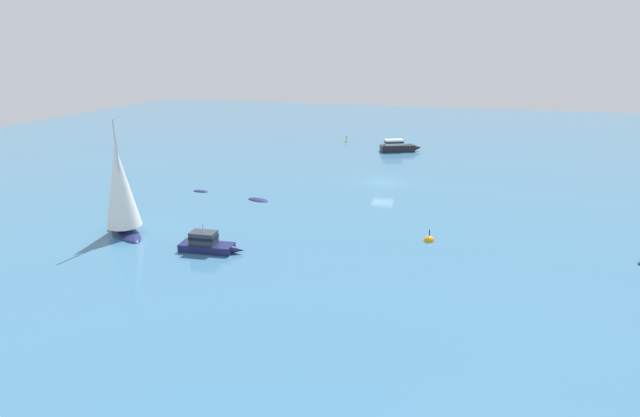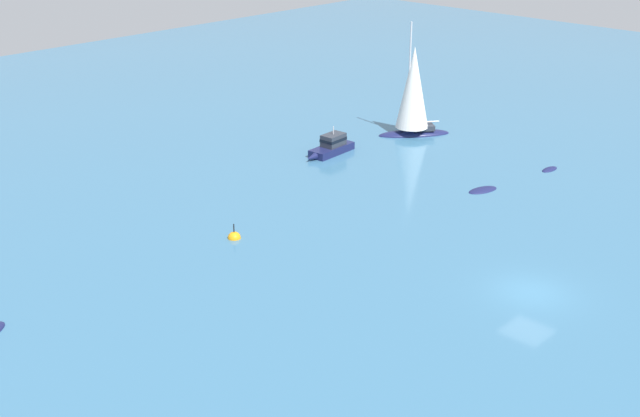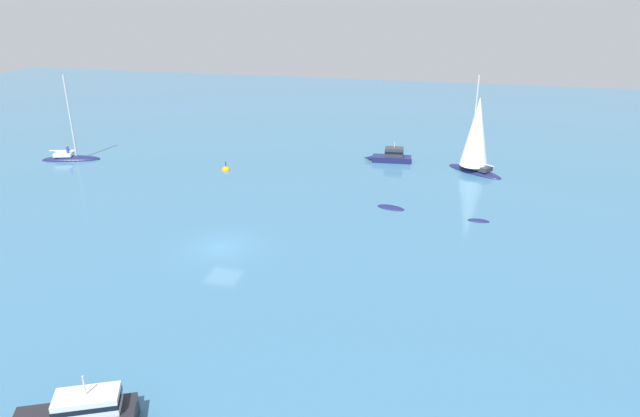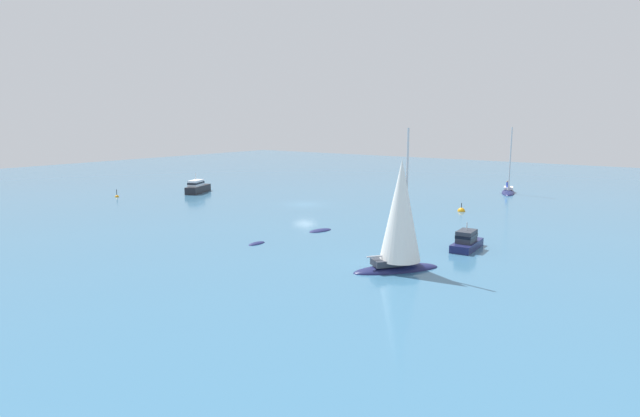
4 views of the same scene
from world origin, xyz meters
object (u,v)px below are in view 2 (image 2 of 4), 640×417
at_px(cabin_cruiser, 331,146).
at_px(mooring_buoy, 234,238).
at_px(sloop, 414,95).
at_px(dinghy, 483,190).
at_px(rib, 549,170).

bearing_deg(cabin_cruiser, mooring_buoy, 18.64).
height_order(sloop, dinghy, sloop).
relative_size(dinghy, mooring_buoy, 1.94).
height_order(cabin_cruiser, mooring_buoy, cabin_cruiser).
relative_size(sloop, rib, 5.68).
height_order(rib, mooring_buoy, mooring_buoy).
height_order(dinghy, mooring_buoy, mooring_buoy).
distance_m(cabin_cruiser, mooring_buoy, 18.15).
height_order(dinghy, cabin_cruiser, cabin_cruiser).
bearing_deg(sloop, dinghy, 96.42).
xyz_separation_m(dinghy, rib, (-1.26, -7.44, 0.00)).
xyz_separation_m(sloop, rib, (-13.50, -0.18, -3.63)).
bearing_deg(sloop, cabin_cruiser, 26.78).
relative_size(rib, mooring_buoy, 1.30).
relative_size(cabin_cruiser, mooring_buoy, 3.79).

